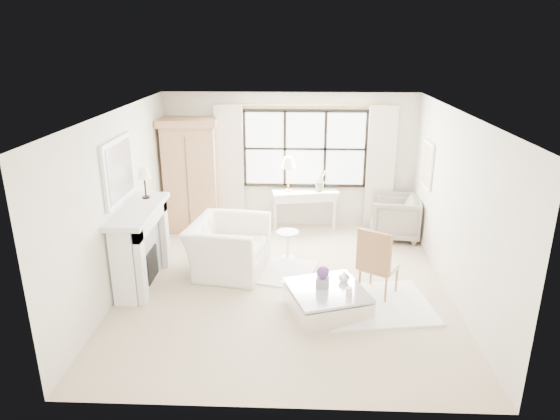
# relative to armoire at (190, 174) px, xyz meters

# --- Properties ---
(floor) EXTENTS (5.50, 5.50, 0.00)m
(floor) POSITION_rel_armoire_xyz_m (1.95, -2.40, -1.14)
(floor) COLOR #C4AF92
(floor) RESTS_ON ground
(ceiling) EXTENTS (5.50, 5.50, 0.00)m
(ceiling) POSITION_rel_armoire_xyz_m (1.95, -2.40, 1.56)
(ceiling) COLOR silver
(ceiling) RESTS_ON ground
(wall_back) EXTENTS (5.00, 0.00, 5.00)m
(wall_back) POSITION_rel_armoire_xyz_m (1.95, 0.35, 0.21)
(wall_back) COLOR beige
(wall_back) RESTS_ON ground
(wall_front) EXTENTS (5.00, 0.00, 5.00)m
(wall_front) POSITION_rel_armoire_xyz_m (1.95, -5.15, 0.21)
(wall_front) COLOR silver
(wall_front) RESTS_ON ground
(wall_left) EXTENTS (0.00, 5.50, 5.50)m
(wall_left) POSITION_rel_armoire_xyz_m (-0.55, -2.40, 0.21)
(wall_left) COLOR beige
(wall_left) RESTS_ON ground
(wall_right) EXTENTS (0.00, 5.50, 5.50)m
(wall_right) POSITION_rel_armoire_xyz_m (4.45, -2.40, 0.21)
(wall_right) COLOR beige
(wall_right) RESTS_ON ground
(window_pane) EXTENTS (2.40, 0.02, 1.50)m
(window_pane) POSITION_rel_armoire_xyz_m (2.25, 0.33, 0.46)
(window_pane) COLOR silver
(window_pane) RESTS_ON wall_back
(window_frame) EXTENTS (2.50, 0.04, 1.50)m
(window_frame) POSITION_rel_armoire_xyz_m (2.25, 0.32, 0.46)
(window_frame) COLOR black
(window_frame) RESTS_ON wall_back
(curtain_rod) EXTENTS (3.30, 0.04, 0.04)m
(curtain_rod) POSITION_rel_armoire_xyz_m (2.25, 0.27, 1.33)
(curtain_rod) COLOR #BD9241
(curtain_rod) RESTS_ON wall_back
(curtain_left) EXTENTS (0.55, 0.10, 2.47)m
(curtain_left) POSITION_rel_armoire_xyz_m (0.75, 0.25, 0.10)
(curtain_left) COLOR beige
(curtain_left) RESTS_ON ground
(curtain_right) EXTENTS (0.55, 0.10, 2.47)m
(curtain_right) POSITION_rel_armoire_xyz_m (3.75, 0.25, 0.10)
(curtain_right) COLOR beige
(curtain_right) RESTS_ON ground
(fireplace) EXTENTS (0.58, 1.66, 1.26)m
(fireplace) POSITION_rel_armoire_xyz_m (-0.32, -2.40, -0.49)
(fireplace) COLOR silver
(fireplace) RESTS_ON ground
(mirror_frame) EXTENTS (0.05, 1.15, 0.95)m
(mirror_frame) POSITION_rel_armoire_xyz_m (-0.52, -2.40, 0.70)
(mirror_frame) COLOR white
(mirror_frame) RESTS_ON wall_left
(mirror_glass) EXTENTS (0.02, 1.00, 0.80)m
(mirror_glass) POSITION_rel_armoire_xyz_m (-0.49, -2.40, 0.70)
(mirror_glass) COLOR #B5BAC0
(mirror_glass) RESTS_ON wall_left
(art_frame) EXTENTS (0.04, 0.62, 0.82)m
(art_frame) POSITION_rel_armoire_xyz_m (4.42, -0.70, 0.41)
(art_frame) COLOR white
(art_frame) RESTS_ON wall_right
(art_canvas) EXTENTS (0.01, 0.52, 0.72)m
(art_canvas) POSITION_rel_armoire_xyz_m (4.40, -0.70, 0.41)
(art_canvas) COLOR #B9AA8F
(art_canvas) RESTS_ON wall_right
(mantel_lamp) EXTENTS (0.22, 0.22, 0.51)m
(mantel_lamp) POSITION_rel_armoire_xyz_m (-0.30, -1.92, 0.51)
(mantel_lamp) COLOR black
(mantel_lamp) RESTS_ON fireplace
(armoire) EXTENTS (1.18, 0.80, 2.24)m
(armoire) POSITION_rel_armoire_xyz_m (0.00, 0.00, 0.00)
(armoire) COLOR tan
(armoire) RESTS_ON floor
(console_table) EXTENTS (1.36, 0.66, 0.80)m
(console_table) POSITION_rel_armoire_xyz_m (2.27, 0.10, -0.74)
(console_table) COLOR white
(console_table) RESTS_ON floor
(console_lamp) EXTENTS (0.28, 0.28, 0.69)m
(console_lamp) POSITION_rel_armoire_xyz_m (1.93, 0.08, 0.22)
(console_lamp) COLOR #B7903F
(console_lamp) RESTS_ON console_table
(orchid_plant) EXTENTS (0.31, 0.29, 0.44)m
(orchid_plant) POSITION_rel_armoire_xyz_m (2.57, 0.10, -0.12)
(orchid_plant) COLOR #5A754E
(orchid_plant) RESTS_ON console_table
(side_table) EXTENTS (0.40, 0.40, 0.51)m
(side_table) POSITION_rel_armoire_xyz_m (1.95, -1.38, -0.81)
(side_table) COLOR white
(side_table) RESTS_ON floor
(rug_left) EXTENTS (1.74, 1.42, 0.03)m
(rug_left) POSITION_rel_armoire_xyz_m (1.63, -1.88, -1.13)
(rug_left) COLOR silver
(rug_left) RESTS_ON floor
(rug_right) EXTENTS (1.91, 1.54, 0.03)m
(rug_right) POSITION_rel_armoire_xyz_m (3.19, -2.97, -1.12)
(rug_right) COLOR white
(rug_right) RESTS_ON floor
(club_armchair) EXTENTS (1.36, 1.50, 0.86)m
(club_armchair) POSITION_rel_armoire_xyz_m (0.99, -1.89, -0.71)
(club_armchair) COLOR white
(club_armchair) RESTS_ON floor
(wingback_chair) EXTENTS (1.03, 1.01, 0.83)m
(wingback_chair) POSITION_rel_armoire_xyz_m (4.00, -0.30, -0.73)
(wingback_chair) COLOR gray
(wingback_chair) RESTS_ON floor
(french_chair) EXTENTS (0.67, 0.67, 1.08)m
(french_chair) POSITION_rel_armoire_xyz_m (3.34, -2.66, -0.83)
(french_chair) COLOR #AB7448
(french_chair) RESTS_ON floor
(coffee_table) EXTENTS (1.27, 1.27, 0.38)m
(coffee_table) POSITION_rel_armoire_xyz_m (2.56, -3.20, -0.96)
(coffee_table) COLOR white
(coffee_table) RESTS_ON floor
(planter_box) EXTENTS (0.20, 0.20, 0.13)m
(planter_box) POSITION_rel_armoire_xyz_m (2.49, -3.13, -0.69)
(planter_box) COLOR slate
(planter_box) RESTS_ON coffee_table
(planter_flowers) EXTENTS (0.17, 0.17, 0.17)m
(planter_flowers) POSITION_rel_armoire_xyz_m (2.49, -3.13, -0.54)
(planter_flowers) COLOR #592F76
(planter_flowers) RESTS_ON planter_box
(pillar_candle) EXTENTS (0.09, 0.09, 0.12)m
(pillar_candle) POSITION_rel_armoire_xyz_m (2.84, -3.38, -0.70)
(pillar_candle) COLOR beige
(pillar_candle) RESTS_ON coffee_table
(coffee_vase) EXTENTS (0.20, 0.20, 0.16)m
(coffee_vase) POSITION_rel_armoire_xyz_m (2.80, -2.98, -0.68)
(coffee_vase) COLOR silver
(coffee_vase) RESTS_ON coffee_table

